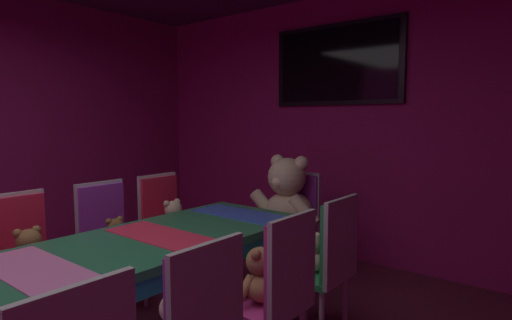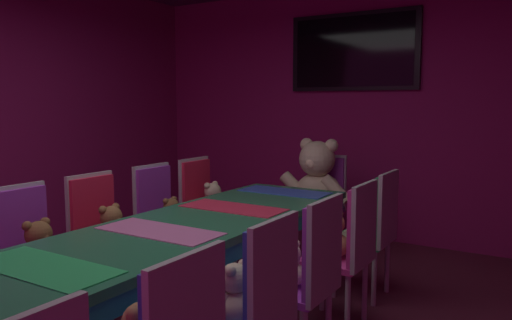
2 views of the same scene
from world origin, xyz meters
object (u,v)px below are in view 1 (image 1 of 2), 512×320
Objects in this scene: chair_left_3 at (20,250)px; teddy_right_4 at (259,278)px; chair_left_5 at (163,217)px; teddy_left_5 at (174,220)px; teddy_left_3 at (30,255)px; king_teddy_bear at (286,200)px; teddy_left_4 at (116,237)px; chair_right_4 at (281,284)px; teddy_right_5 at (311,255)px; banquet_table at (34,285)px; chair_right_5 at (330,255)px; chair_left_4 at (106,231)px; wall_tv at (336,64)px; throne_chair at (296,214)px.

chair_left_3 is 1.69m from teddy_right_4.
chair_left_5 is 0.15m from teddy_left_5.
teddy_right_4 is (1.42, 0.63, 0.00)m from teddy_left_3.
king_teddy_bear is at bearing 69.99° from teddy_left_3.
teddy_left_3 is 2.06m from king_teddy_bear.
teddy_right_4 is at bearing -0.41° from teddy_left_4.
chair_right_4 is 3.60× the size of teddy_right_5.
banquet_table reaches higher than teddy_right_5.
teddy_left_3 is at bearing -89.77° from teddy_left_5.
chair_left_3 is 1.00× the size of chair_right_5.
teddy_right_4 is (1.56, -0.01, -0.00)m from chair_left_4.
chair_left_3 is at bearing 162.20° from banquet_table.
chair_right_5 is at bearing 20.74° from teddy_left_4.
chair_left_4 is 2.76m from wall_tv.
chair_left_5 is 2.89× the size of teddy_right_4.
throne_chair is at bearing -90.00° from wall_tv.
chair_left_4 is at bearing 19.12° from chair_right_5.
chair_left_5 is 1.68m from teddy_right_4.
chair_right_5 is at bearing 180.00° from teddy_right_5.
chair_right_5 and throne_chair have the same top height.
teddy_right_5 is at bearing 20.73° from chair_left_4.
teddy_right_5 is (1.40, 1.22, -0.03)m from teddy_left_3.
teddy_left_4 is at bearing -28.60° from king_teddy_bear.
king_teddy_bear is (0.00, 2.20, 0.10)m from banquet_table.
teddy_left_4 is 0.29× the size of throne_chair.
chair_left_4 is 1.00× the size of chair_left_5.
chair_right_5 reaches higher than teddy_right_5.
throne_chair is (-0.70, 0.88, 0.03)m from teddy_right_5.
king_teddy_bear reaches higher than teddy_left_5.
teddy_left_3 is at bearing -20.01° from king_teddy_bear.
wall_tv is at bearing 76.08° from teddy_left_3.
teddy_left_4 is at bearing 127.57° from banquet_table.
chair_right_4 is 1.33× the size of king_teddy_bear.
throne_chair is (0.85, 1.46, 0.00)m from chair_left_4.
king_teddy_bear reaches higher than teddy_left_3.
teddy_right_5 is (1.55, 1.22, -0.03)m from chair_left_3.
teddy_left_3 is 0.34× the size of chair_left_4.
king_teddy_bear reaches higher than chair_left_5.
teddy_left_4 is at bearing -0.37° from chair_right_4.
banquet_table is 3.72× the size of chair_right_5.
chair_right_5 is 0.68× the size of wall_tv.
chair_right_5 is (1.68, 0.58, 0.00)m from chair_left_4.
throne_chair is (0.71, 0.88, 0.00)m from teddy_left_5.
chair_left_4 is 0.58m from chair_left_5.
teddy_left_4 is 0.58m from teddy_left_5.
chair_right_5 is at bearing -87.51° from chair_right_4.
chair_left_4 is at bearing 132.78° from banquet_table.
chair_left_5 reaches higher than teddy_left_4.
chair_right_4 is 0.59m from chair_right_5.
wall_tv reaches higher than chair_left_5.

